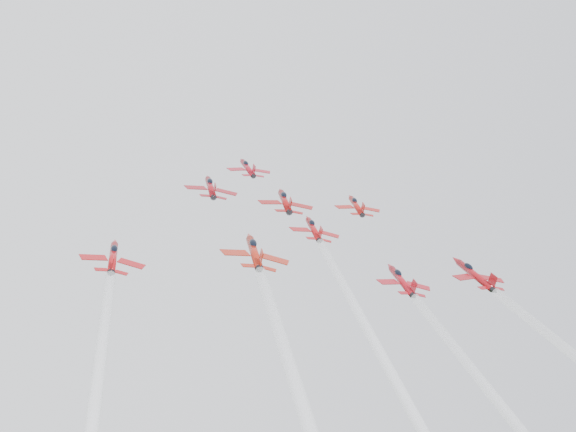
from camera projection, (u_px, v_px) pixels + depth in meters
name	position (u px, v px, depth m)	size (l,w,h in m)	color
jet_lead	(248.00, 168.00, 161.77)	(9.08, 11.04, 8.78)	#A9101F
jet_row2_left	(210.00, 187.00, 145.17)	(9.78, 11.89, 9.45)	maroon
jet_row2_center	(285.00, 201.00, 145.76)	(10.19, 12.40, 9.85)	#9E0F0F
jet_row2_right	(356.00, 205.00, 151.66)	(8.85, 10.76, 8.56)	#AF1510
jet_center	(409.00, 361.00, 95.98)	(8.76, 75.69, 59.98)	#AB1013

